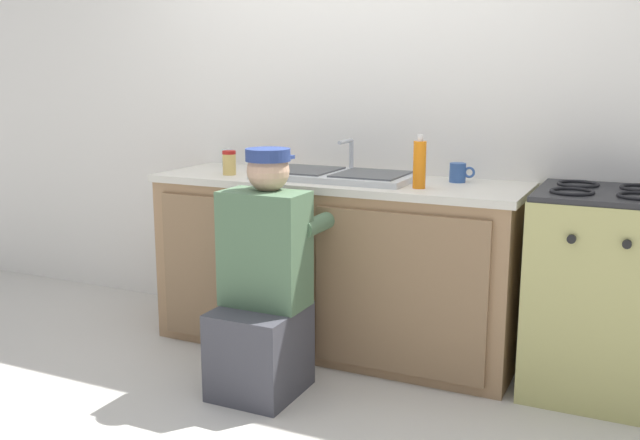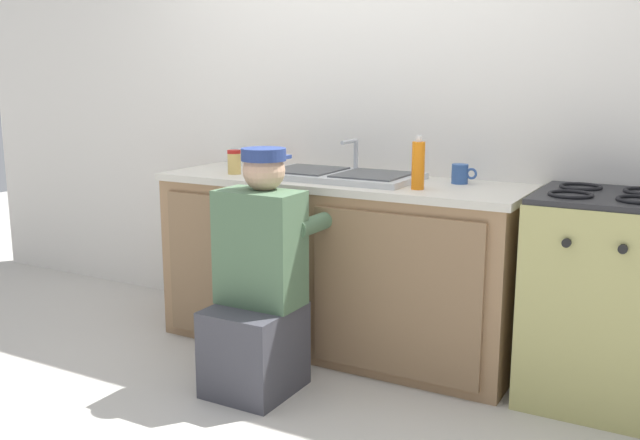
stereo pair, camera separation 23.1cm
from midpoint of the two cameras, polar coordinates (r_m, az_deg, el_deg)
name	(u,v)px [view 2 (the right image)]	position (r m, az deg, el deg)	size (l,w,h in m)	color
ground_plane	(310,365)	(3.63, 1.07, -11.52)	(12.00, 12.00, 0.00)	beige
back_wall	(369,107)	(3.93, 5.68, 8.98)	(6.00, 0.10, 2.50)	silver
counter_cabinet	(338,268)	(3.73, 3.21, -3.85)	(1.88, 0.62, 0.86)	#997551
countertop	(339,182)	(3.65, 3.35, 3.03)	(1.92, 0.62, 0.04)	beige
sink_double_basin	(339,175)	(3.64, 3.38, 3.62)	(0.80, 0.44, 0.19)	silver
stove_range	(600,298)	(3.40, 23.35, -5.79)	(0.60, 0.62, 0.94)	tan
plumber_person	(258,292)	(3.23, -2.91, -5.77)	(0.42, 0.61, 1.10)	#3F3F47
condiment_jar	(234,162)	(3.82, -5.16, 4.64)	(0.07, 0.07, 0.13)	#DBB760
spice_bottle_red	(270,159)	(4.04, -2.38, 4.85)	(0.04, 0.04, 0.10)	red
coffee_mug	(460,174)	(3.55, 13.02, 3.60)	(0.13, 0.08, 0.09)	#335699
water_glass	(236,157)	(4.17, -5.16, 5.01)	(0.06, 0.06, 0.10)	#ADC6CC
soap_bottle_orange	(418,165)	(3.33, 9.84, 4.36)	(0.06, 0.06, 0.25)	orange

